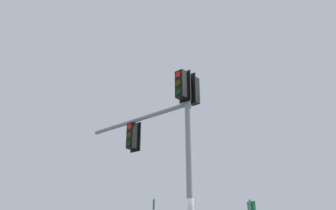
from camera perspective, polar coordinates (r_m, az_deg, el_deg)
signal_mast_assembly at (r=10.94m, az=0.49°, el=-4.53°), size 3.81×3.51×6.44m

